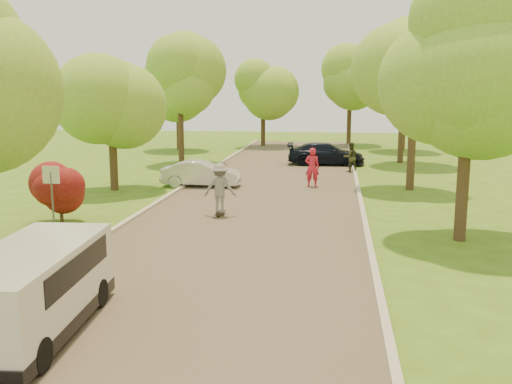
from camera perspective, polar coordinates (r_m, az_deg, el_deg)
The scene contains 22 objects.
ground at distance 13.66m, azimuth -5.27°, elevation -9.15°, with size 100.00×100.00×0.00m, color #3F6217.
road at distance 21.24m, azimuth -0.30°, elevation -2.09°, with size 8.00×60.00×0.01m, color #4C4438.
curb_left at distance 22.17m, azimuth -10.72°, elevation -1.60°, with size 0.18×60.00×0.12m, color #B2AD9E.
curb_right at distance 21.03m, azimuth 10.69°, elevation -2.23°, with size 0.18×60.00×0.12m, color #B2AD9E.
street_sign at distance 18.97m, azimuth -19.77°, elevation 0.63°, with size 0.55×0.06×2.17m.
red_shrub at distance 20.59m, azimuth -19.00°, elevation 0.07°, with size 1.70×1.70×1.95m.
tree_l_midb at distance 26.44m, azimuth -13.99°, elevation 10.03°, with size 4.30×4.20×6.62m.
tree_l_far at distance 35.81m, azimuth -7.31°, elevation 11.61°, with size 4.92×4.80×7.79m.
tree_r_mida at distance 18.01m, azimuth 21.43°, elevation 12.75°, with size 5.13×5.00×7.95m.
tree_r_midb at distance 26.77m, azimuth 16.02°, elevation 10.56°, with size 4.51×4.40×7.01m.
tree_r_far at distance 36.80m, azimuth 14.97°, elevation 11.88°, with size 5.33×5.20×8.34m.
tree_bg_a at distance 44.15m, azimuth -7.57°, elevation 11.11°, with size 5.12×5.00×7.72m.
tree_bg_b at distance 44.85m, azimuth 15.02°, elevation 11.13°, with size 5.12×5.00×7.95m.
tree_bg_c at distance 46.90m, azimuth 0.98°, elevation 10.77°, with size 4.92×4.80×7.33m.
tree_bg_d at distance 48.55m, azimuth 9.67°, elevation 10.96°, with size 5.12×5.00×7.72m.
minivan at distance 11.49m, azimuth -21.51°, elevation -9.06°, with size 2.06×4.52×1.64m.
silver_sedan at distance 27.08m, azimuth -5.52°, elevation 1.84°, with size 1.30×3.71×1.22m, color silver.
dark_sedan at distance 35.07m, azimuth 7.00°, elevation 3.81°, with size 1.90×4.67×1.36m, color black.
longboard at distance 20.81m, azimuth -3.60°, elevation -2.09°, with size 0.27×0.93×0.11m.
skateboarder at distance 20.64m, azimuth -3.63°, elevation 0.40°, with size 1.16×0.67×1.80m, color gray.
person_striped at distance 26.96m, azimuth 5.64°, elevation 2.47°, with size 0.68×0.44×1.85m, color red.
person_olive at distance 32.18m, azimuth 9.42°, elevation 3.45°, with size 0.81×0.63×1.66m, color #323520.
Camera 1 is at (3.03, -12.53, 4.50)m, focal length 40.00 mm.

